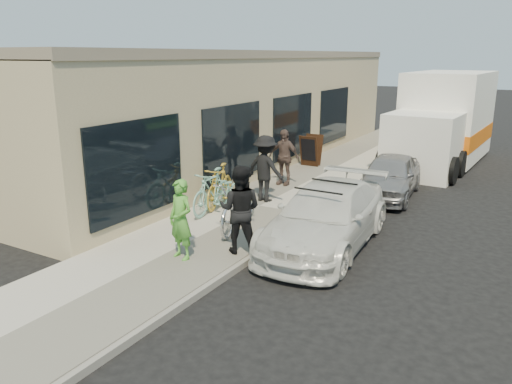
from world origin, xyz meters
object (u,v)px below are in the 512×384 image
at_px(man_standing, 240,209).
at_px(bystander_b, 284,157).
at_px(tandem_bike, 239,204).
at_px(cruiser_bike_c, 220,186).
at_px(bystander_a, 265,169).
at_px(cruiser_bike_a, 212,191).
at_px(woman_rider, 181,220).
at_px(bike_rack, 238,183).
at_px(sedan_silver, 390,176).
at_px(sedan_white, 326,217).
at_px(moving_truck, 443,123).
at_px(sandwich_board, 311,150).
at_px(cruiser_bike_b, 224,191).

distance_m(man_standing, bystander_b, 5.68).
relative_size(man_standing, bystander_b, 1.05).
bearing_deg(tandem_bike, cruiser_bike_c, 124.83).
bearing_deg(bystander_a, cruiser_bike_a, 75.06).
relative_size(woman_rider, bystander_a, 0.88).
height_order(bike_rack, man_standing, man_standing).
bearing_deg(man_standing, sedan_silver, -118.47).
bearing_deg(cruiser_bike_c, sedan_white, -29.51).
xyz_separation_m(moving_truck, cruiser_bike_c, (-3.90, -9.56, -0.83)).
relative_size(bike_rack, sedan_white, 0.16).
xyz_separation_m(sedan_silver, bystander_b, (-3.11, -0.80, 0.39)).
bearing_deg(bystander_a, sandwich_board, -72.83).
distance_m(moving_truck, cruiser_bike_b, 10.31).
bearing_deg(sandwich_board, bystander_b, -81.76).
xyz_separation_m(man_standing, bystander_a, (-1.37, 3.52, 0.00)).
bearing_deg(cruiser_bike_b, cruiser_bike_a, -83.05).
distance_m(cruiser_bike_a, cruiser_bike_b, 0.61).
relative_size(sedan_white, moving_truck, 0.67).
bearing_deg(cruiser_bike_a, cruiser_bike_c, 100.53).
distance_m(sandwich_board, bystander_a, 4.92).
xyz_separation_m(tandem_bike, cruiser_bike_a, (-1.26, 0.70, -0.03)).
relative_size(tandem_bike, cruiser_bike_c, 1.22).
bearing_deg(bystander_a, moving_truck, -102.04).
xyz_separation_m(moving_truck, man_standing, (-1.70, -12.05, -0.47)).
height_order(sandwich_board, man_standing, man_standing).
height_order(moving_truck, man_standing, moving_truck).
xyz_separation_m(sandwich_board, cruiser_bike_c, (-0.02, -5.87, -0.01)).
bearing_deg(sedan_silver, bystander_b, -170.63).
relative_size(sedan_white, cruiser_bike_c, 2.57).
height_order(sedan_silver, bystander_b, bystander_b).
distance_m(sedan_silver, tandem_bike, 5.42).
relative_size(moving_truck, bystander_b, 4.11).
xyz_separation_m(cruiser_bike_b, bystander_a, (0.70, 1.01, 0.49)).
xyz_separation_m(woman_rider, bystander_b, (-0.94, 6.27, 0.06)).
bearing_deg(sedan_silver, bike_rack, -143.91).
bearing_deg(cruiser_bike_c, sedan_silver, 32.38).
height_order(sandwich_board, bystander_a, bystander_a).
relative_size(sedan_white, cruiser_bike_b, 2.93).
relative_size(sedan_white, tandem_bike, 2.10).
xyz_separation_m(sandwich_board, moving_truck, (3.88, 3.70, 0.81)).
bearing_deg(man_standing, bystander_b, -88.17).
height_order(tandem_bike, bystander_a, bystander_a).
distance_m(bike_rack, sandwich_board, 5.13).
bearing_deg(woman_rider, bystander_b, 110.26).
relative_size(moving_truck, cruiser_bike_a, 3.83).
distance_m(bike_rack, cruiser_bike_c, 0.75).
distance_m(cruiser_bike_a, bystander_a, 1.77).
bearing_deg(tandem_bike, bystander_b, 90.11).
height_order(bike_rack, sedan_white, sedan_white).
bearing_deg(bike_rack, cruiser_bike_a, -88.88).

